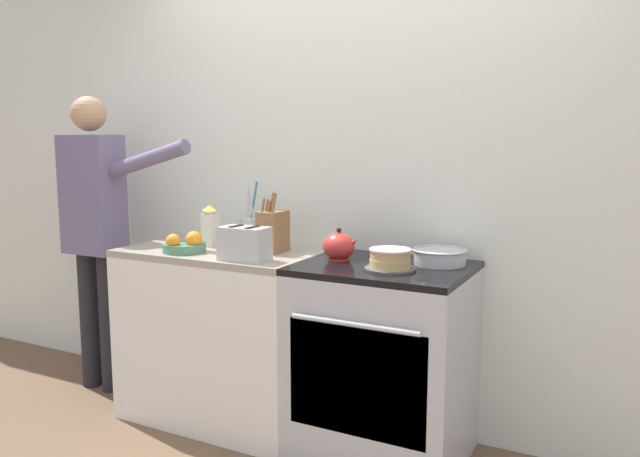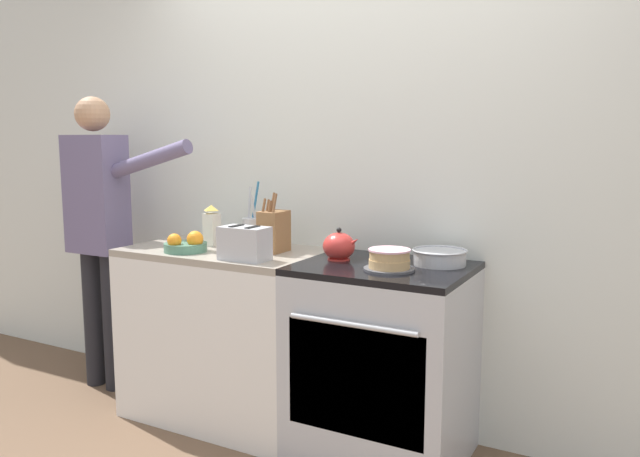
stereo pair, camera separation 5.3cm
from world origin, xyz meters
name	(u,v)px [view 2 (the right image)]	position (x,y,z in m)	size (l,w,h in m)	color
wall_back	(363,173)	(0.00, 0.63, 1.30)	(8.00, 0.04, 2.60)	silver
counter_cabinet	(226,333)	(-0.64, 0.31, 0.45)	(1.02, 0.61, 0.91)	white
stove_range	(382,361)	(0.26, 0.30, 0.45)	(0.77, 0.64, 0.91)	#B7BABF
layer_cake	(389,260)	(0.32, 0.22, 0.95)	(0.22, 0.22, 0.09)	#4C4C51
tea_kettle	(339,246)	(0.02, 0.32, 0.97)	(0.19, 0.15, 0.15)	red
mixing_bowl	(439,257)	(0.47, 0.43, 0.94)	(0.25, 0.25, 0.07)	#B7BABF
knife_block	(274,231)	(-0.36, 0.36, 1.01)	(0.11, 0.15, 0.30)	olive
utensil_crock	(253,231)	(-0.56, 0.45, 0.99)	(0.11, 0.11, 0.34)	#B7BABF
fruit_bowl	(186,245)	(-0.75, 0.14, 0.94)	(0.22, 0.22, 0.11)	#4C7F66
toaster	(245,243)	(-0.37, 0.11, 0.99)	(0.25, 0.13, 0.16)	#B7BABF
milk_carton	(212,226)	(-0.75, 0.35, 1.01)	(0.07, 0.07, 0.22)	white
person_baker	(99,217)	(-1.51, 0.27, 1.03)	(0.95, 0.20, 1.71)	black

